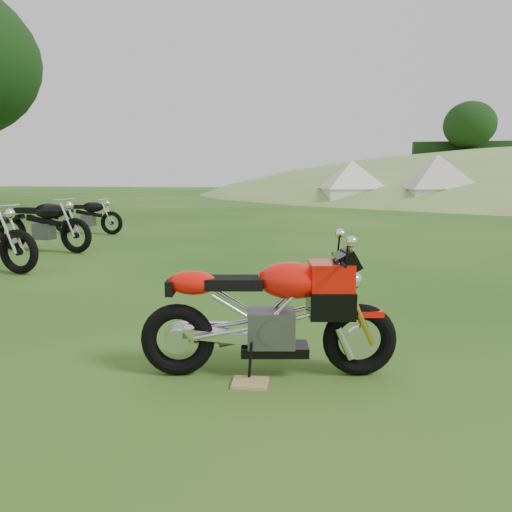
% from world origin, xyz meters
% --- Properties ---
extents(ground, '(120.00, 120.00, 0.00)m').
position_xyz_m(ground, '(0.00, 0.00, 0.00)').
color(ground, '#15490F').
rests_on(ground, ground).
extents(sport_motorcycle, '(1.82, 0.75, 1.06)m').
position_xyz_m(sport_motorcycle, '(0.22, -1.40, 0.53)').
color(sport_motorcycle, red).
rests_on(sport_motorcycle, ground).
extents(plywood_board, '(0.27, 0.22, 0.02)m').
position_xyz_m(plywood_board, '(0.12, -1.59, 0.01)').
color(plywood_board, tan).
rests_on(plywood_board, ground).
extents(vintage_moto_b, '(2.13, 0.74, 1.10)m').
position_xyz_m(vintage_moto_b, '(-5.02, 3.80, 0.55)').
color(vintage_moto_b, black).
rests_on(vintage_moto_b, ground).
extents(vintage_moto_d, '(1.82, 0.44, 0.95)m').
position_xyz_m(vintage_moto_d, '(-5.68, 6.69, 0.48)').
color(vintage_moto_d, black).
rests_on(vintage_moto_d, ground).
extents(tent_left, '(3.35, 3.35, 2.39)m').
position_xyz_m(tent_left, '(0.89, 21.28, 1.19)').
color(tent_left, white).
rests_on(tent_left, ground).
extents(tent_mid, '(3.41, 3.41, 2.52)m').
position_xyz_m(tent_mid, '(4.79, 19.87, 1.26)').
color(tent_mid, beige).
rests_on(tent_mid, ground).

